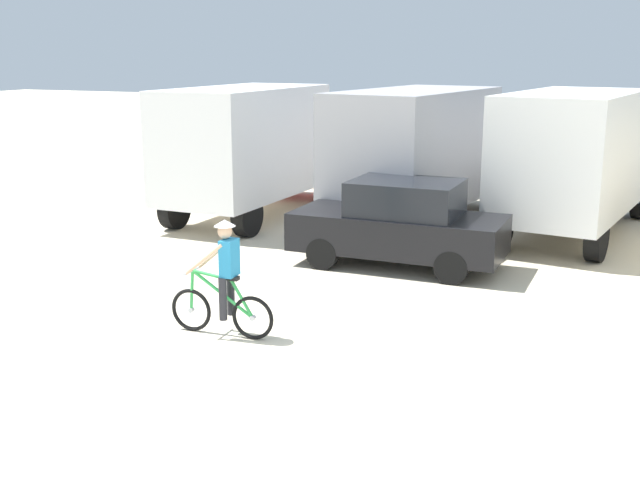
{
  "coord_description": "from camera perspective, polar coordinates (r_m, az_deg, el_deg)",
  "views": [
    {
      "loc": [
        4.9,
        -8.67,
        4.26
      ],
      "look_at": [
        -0.24,
        3.33,
        1.1
      ],
      "focal_mm": 44.23,
      "sensor_mm": 36.0,
      "label": 1
    }
  ],
  "objects": [
    {
      "name": "ground_plane",
      "position": [
        10.83,
        -5.87,
        -9.62
      ],
      "size": [
        120.0,
        120.0,
        0.0
      ],
      "primitive_type": "plane",
      "color": "beige"
    },
    {
      "name": "sedan_parked",
      "position": [
        15.78,
        5.81,
        1.17
      ],
      "size": [
        4.2,
        1.78,
        1.76
      ],
      "color": "black",
      "rests_on": "ground"
    },
    {
      "name": "cyclist_orange_shirt",
      "position": [
        11.97,
        -6.96,
        -3.07
      ],
      "size": [
        1.73,
        0.52,
        1.82
      ],
      "color": "black",
      "rests_on": "ground"
    },
    {
      "name": "box_truck_avon_van",
      "position": [
        20.65,
        -4.7,
        6.92
      ],
      "size": [
        2.55,
        6.81,
        3.35
      ],
      "color": "white",
      "rests_on": "ground"
    },
    {
      "name": "box_truck_grey_hauler",
      "position": [
        19.52,
        7.52,
        6.47
      ],
      "size": [
        3.28,
        7.01,
        3.35
      ],
      "color": "#9E9EA3",
      "rests_on": "ground"
    },
    {
      "name": "box_truck_white_box",
      "position": [
        19.32,
        18.17,
        5.84
      ],
      "size": [
        3.25,
        7.0,
        3.35
      ],
      "color": "white",
      "rests_on": "ground"
    }
  ]
}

